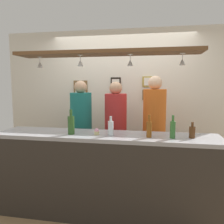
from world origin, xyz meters
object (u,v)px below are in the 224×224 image
at_px(person_middle_red_shirt, 116,125).
at_px(picture_frame_lower_pair, 151,95).
at_px(person_right_orange_shirt, 154,122).
at_px(cupcake, 97,132).
at_px(bottle_champagne_green, 71,125).
at_px(bottle_beer_brown_stubby, 192,132).
at_px(picture_frame_crest, 116,85).
at_px(picture_frame_upper_small, 149,82).
at_px(bottle_soda_clear, 111,128).
at_px(bottle_beer_green_import, 173,129).
at_px(bottle_beer_amber_tall, 149,129).
at_px(picture_frame_caricature, 81,90).
at_px(person_left_teal_shirt, 81,123).

height_order(person_middle_red_shirt, picture_frame_lower_pair, person_middle_red_shirt).
relative_size(person_middle_red_shirt, person_right_orange_shirt, 0.95).
distance_m(person_middle_red_shirt, cupcake, 0.85).
relative_size(person_middle_red_shirt, bottle_champagne_green, 5.58).
relative_size(bottle_beer_brown_stubby, picture_frame_crest, 0.69).
relative_size(picture_frame_lower_pair, picture_frame_upper_small, 1.36).
height_order(bottle_beer_brown_stubby, picture_frame_crest, picture_frame_crest).
bearing_deg(bottle_soda_clear, picture_frame_upper_small, 74.78).
distance_m(person_right_orange_shirt, cupcake, 1.08).
bearing_deg(picture_frame_lower_pair, picture_frame_upper_small, 180.00).
xyz_separation_m(person_right_orange_shirt, bottle_beer_green_import, (0.20, -0.87, 0.07)).
bearing_deg(picture_frame_upper_small, picture_frame_lower_pair, 0.00).
bearing_deg(picture_frame_upper_small, person_right_orange_shirt, -80.08).
height_order(bottle_beer_amber_tall, picture_frame_lower_pair, picture_frame_lower_pair).
distance_m(bottle_beer_amber_tall, cupcake, 0.62).
bearing_deg(person_middle_red_shirt, picture_frame_lower_pair, 49.33).
height_order(bottle_beer_brown_stubby, picture_frame_upper_small, picture_frame_upper_small).
bearing_deg(bottle_beer_green_import, cupcake, 178.49).
relative_size(bottle_soda_clear, bottle_beer_brown_stubby, 1.28).
bearing_deg(bottle_beer_amber_tall, bottle_beer_brown_stubby, 6.96).
relative_size(bottle_beer_amber_tall, bottle_champagne_green, 0.87).
relative_size(person_middle_red_shirt, picture_frame_lower_pair, 5.58).
xyz_separation_m(bottle_beer_green_import, picture_frame_caricature, (-1.55, 1.48, 0.40)).
relative_size(bottle_beer_brown_stubby, bottle_champagne_green, 0.60).
distance_m(person_left_teal_shirt, picture_frame_caricature, 0.83).
xyz_separation_m(person_middle_red_shirt, cupcake, (-0.09, -0.84, 0.06)).
xyz_separation_m(picture_frame_crest, picture_frame_caricature, (-0.66, 0.00, -0.09)).
bearing_deg(picture_frame_crest, person_left_teal_shirt, -126.73).
relative_size(person_right_orange_shirt, bottle_beer_amber_tall, 6.76).
bearing_deg(picture_frame_caricature, bottle_beer_brown_stubby, -38.81).
height_order(bottle_beer_amber_tall, bottle_soda_clear, bottle_beer_amber_tall).
bearing_deg(bottle_beer_green_import, bottle_beer_amber_tall, -178.91).
distance_m(bottle_beer_green_import, picture_frame_lower_pair, 1.53).
height_order(person_right_orange_shirt, bottle_beer_green_import, person_right_orange_shirt).
bearing_deg(bottle_beer_brown_stubby, bottle_beer_amber_tall, -173.04).
xyz_separation_m(bottle_beer_green_import, bottle_soda_clear, (-0.70, 0.01, -0.01)).
bearing_deg(person_right_orange_shirt, picture_frame_crest, 138.59).
bearing_deg(person_right_orange_shirt, bottle_soda_clear, -120.66).
height_order(bottle_soda_clear, cupcake, bottle_soda_clear).
height_order(person_middle_red_shirt, picture_frame_crest, picture_frame_crest).
relative_size(person_right_orange_shirt, picture_frame_crest, 6.76).
bearing_deg(bottle_beer_green_import, bottle_beer_brown_stubby, 13.76).
relative_size(bottle_soda_clear, picture_frame_upper_small, 1.05).
bearing_deg(bottle_soda_clear, cupcake, 176.61).
bearing_deg(picture_frame_caricature, picture_frame_crest, 0.00).
xyz_separation_m(person_middle_red_shirt, bottle_beer_green_import, (0.79, -0.87, 0.13)).
height_order(bottle_beer_amber_tall, cupcake, bottle_beer_amber_tall).
distance_m(picture_frame_lower_pair, picture_frame_upper_small, 0.24).
height_order(bottle_beer_green_import, cupcake, bottle_beer_green_import).
relative_size(bottle_beer_amber_tall, cupcake, 3.33).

